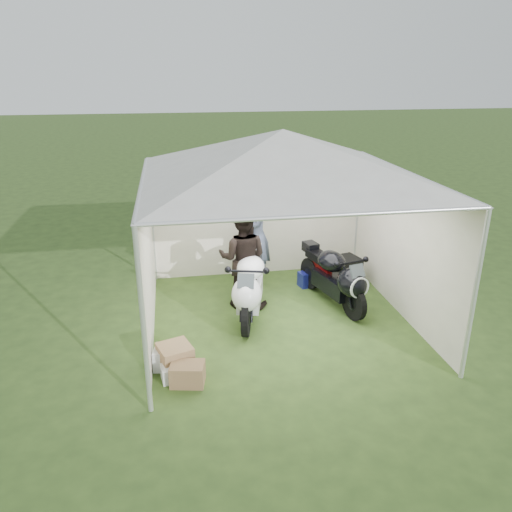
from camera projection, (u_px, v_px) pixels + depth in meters
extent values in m
plane|color=#2D431A|center=(280.00, 319.00, 8.08)|extent=(80.00, 80.00, 0.00)
cylinder|color=silver|center=(143.00, 325.00, 5.51)|extent=(0.06, 0.06, 2.30)
cylinder|color=silver|center=(474.00, 298.00, 6.15)|extent=(0.06, 0.06, 2.30)
cylinder|color=silver|center=(152.00, 221.00, 9.20)|extent=(0.06, 0.06, 2.30)
cylinder|color=silver|center=(358.00, 212.00, 9.83)|extent=(0.06, 0.06, 2.30)
cube|color=beige|center=(258.00, 216.00, 9.51)|extent=(4.00, 0.02, 2.30)
cube|color=beige|center=(149.00, 260.00, 7.35)|extent=(0.02, 4.00, 2.30)
cube|color=beige|center=(403.00, 245.00, 7.99)|extent=(0.02, 4.00, 2.30)
pyramid|color=silver|center=(283.00, 154.00, 7.14)|extent=(5.66, 5.66, 0.70)
cube|color=#99A5B7|center=(169.00, 184.00, 8.99)|extent=(0.22, 0.02, 0.28)
cube|color=#99A5B7|center=(188.00, 183.00, 9.04)|extent=(0.22, 0.02, 0.28)
cube|color=#99A5B7|center=(207.00, 182.00, 9.10)|extent=(0.22, 0.01, 0.28)
cube|color=#99A5B7|center=(226.00, 181.00, 9.15)|extent=(0.22, 0.01, 0.28)
cube|color=#99A5B7|center=(170.00, 200.00, 9.09)|extent=(0.22, 0.02, 0.28)
cube|color=#99A5B7|center=(189.00, 199.00, 9.15)|extent=(0.22, 0.01, 0.28)
cube|color=#99A5B7|center=(208.00, 198.00, 9.20)|extent=(0.22, 0.02, 0.28)
cube|color=#99A5B7|center=(227.00, 197.00, 9.26)|extent=(0.22, 0.01, 0.28)
cylinder|color=#D8590C|center=(269.00, 175.00, 9.23)|extent=(3.20, 0.02, 0.02)
cylinder|color=black|center=(246.00, 317.00, 7.49)|extent=(0.25, 0.62, 0.61)
cylinder|color=black|center=(254.00, 279.00, 8.82)|extent=(0.30, 0.63, 0.61)
cube|color=silver|center=(250.00, 293.00, 8.07)|extent=(0.58, 1.02, 0.31)
ellipsoid|color=silver|center=(247.00, 294.00, 7.47)|extent=(0.60, 0.71, 0.51)
ellipsoid|color=silver|center=(251.00, 267.00, 8.03)|extent=(0.59, 0.72, 0.36)
cube|color=black|center=(253.00, 262.00, 8.43)|extent=(0.41, 0.66, 0.14)
cube|color=silver|center=(255.00, 250.00, 8.71)|extent=(0.29, 0.35, 0.18)
cube|color=black|center=(252.00, 274.00, 8.39)|extent=(0.24, 0.57, 0.10)
cube|color=#3F474C|center=(246.00, 281.00, 7.26)|extent=(0.27, 0.20, 0.21)
cylinder|color=black|center=(354.00, 303.00, 7.97)|extent=(0.24, 0.58, 0.58)
cylinder|color=black|center=(312.00, 273.00, 9.12)|extent=(0.28, 0.60, 0.58)
cube|color=black|center=(333.00, 284.00, 8.47)|extent=(0.54, 0.97, 0.29)
ellipsoid|color=black|center=(352.00, 283.00, 7.94)|extent=(0.56, 0.67, 0.48)
ellipsoid|color=black|center=(331.00, 261.00, 8.42)|extent=(0.56, 0.68, 0.34)
cube|color=black|center=(319.00, 257.00, 8.77)|extent=(0.39, 0.62, 0.13)
cube|color=black|center=(311.00, 247.00, 9.01)|extent=(0.28, 0.33, 0.17)
cube|color=maroon|center=(322.00, 267.00, 8.74)|extent=(0.22, 0.54, 0.10)
cube|color=#3F474C|center=(357.00, 271.00, 7.75)|extent=(0.26, 0.19, 0.20)
cylinder|color=white|center=(360.00, 288.00, 7.76)|extent=(0.34, 0.10, 0.35)
cube|color=#272EBB|center=(309.00, 279.00, 9.25)|extent=(0.41, 0.31, 0.27)
imported|color=black|center=(243.00, 258.00, 8.24)|extent=(0.99, 0.87, 1.71)
imported|color=slate|center=(257.00, 235.00, 8.99)|extent=(0.56, 0.77, 1.97)
cube|color=black|center=(343.00, 272.00, 9.20)|extent=(0.65, 0.57, 0.55)
cube|color=silver|center=(171.00, 357.00, 6.73)|extent=(0.48, 0.40, 0.29)
cube|color=#8F6D48|center=(175.00, 358.00, 6.64)|extent=(0.52, 0.52, 0.37)
cube|color=silver|center=(173.00, 373.00, 6.46)|extent=(0.32, 0.28, 0.21)
cube|color=brown|center=(188.00, 374.00, 6.37)|extent=(0.48, 0.38, 0.29)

